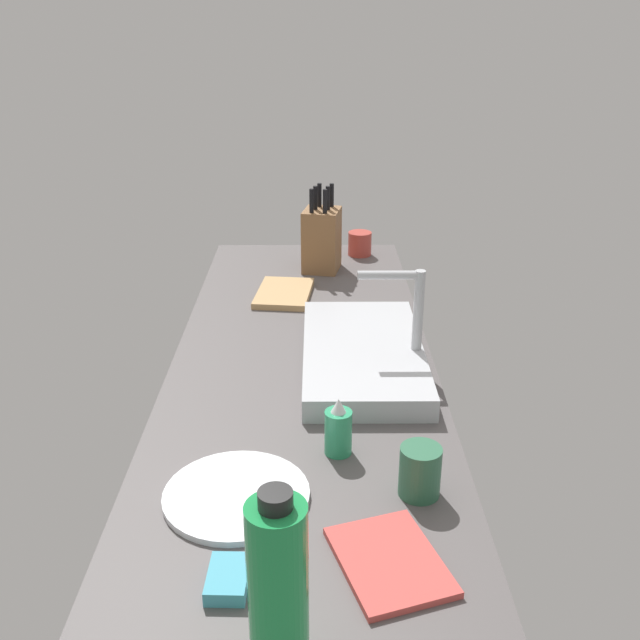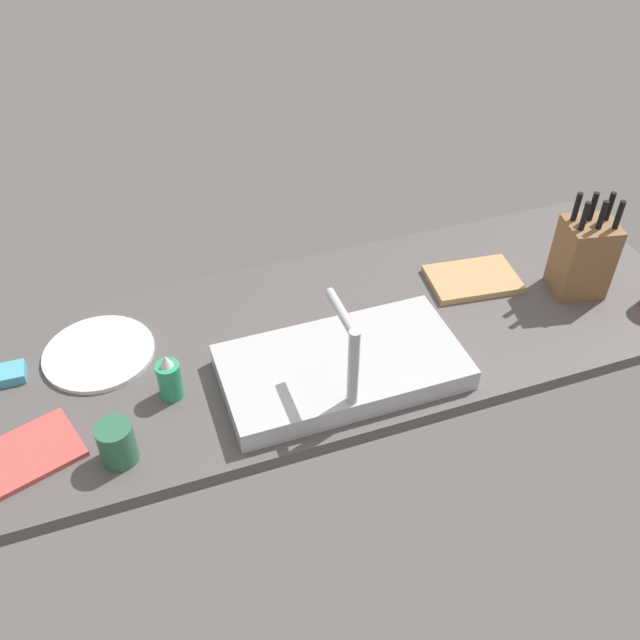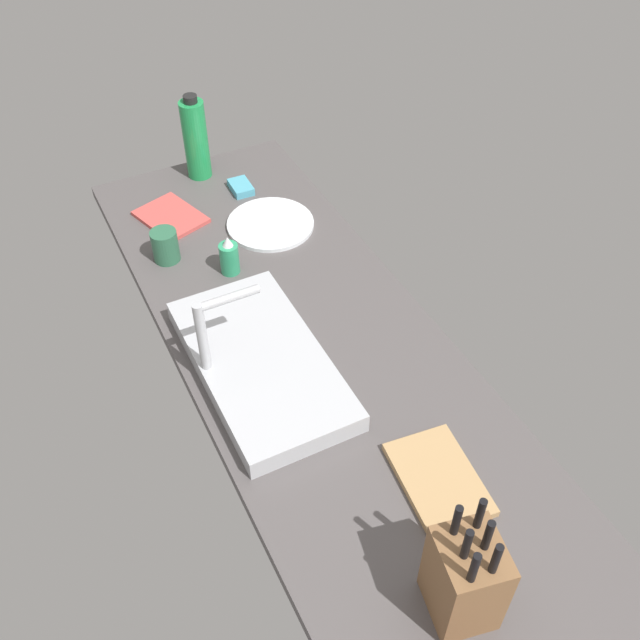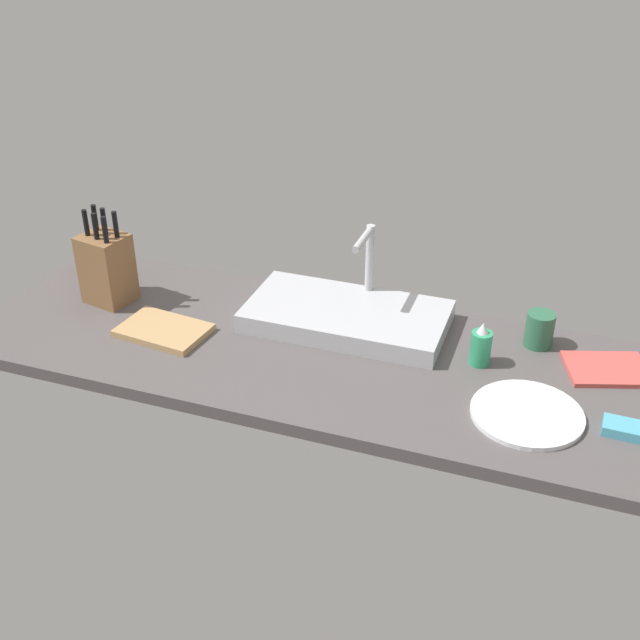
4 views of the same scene
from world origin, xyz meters
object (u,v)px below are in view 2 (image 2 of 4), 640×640
Objects in this scene: soap_bottle at (170,379)px; coffee_mug at (117,443)px; dinner_plate at (99,353)px; dish_towel at (28,454)px; faucet at (349,362)px; dish_sponge at (5,375)px; knife_block at (583,256)px; sink_basin at (342,367)px; cutting_board at (473,279)px.

soap_bottle reaches higher than coffee_mug.
dish_towel is (16.63, 25.23, 0.00)cm from dinner_plate.
dish_sponge is (69.49, -34.75, -13.75)cm from faucet.
soap_bottle is 0.46× the size of dinner_plate.
dish_towel is at bearing 12.94° from soap_bottle.
coffee_mug is at bearing 19.03° from knife_block.
dish_towel is at bearing -21.14° from coffee_mug.
faucet is 2.10× the size of soap_bottle.
knife_block is at bearing 173.89° from dish_sponge.
sink_basin is 2.73× the size of dish_towel.
cutting_board is 2.58× the size of dish_sponge.
knife_block reaches higher than sink_basin.
faucet is at bearing 26.74° from knife_block.
cutting_board is at bearing -170.56° from soap_bottle.
faucet is 58.61cm from cutting_board.
knife_block reaches higher than dish_sponge.
dinner_plate is 2.74× the size of coffee_mug.
knife_block is 141.83cm from dish_sponge.
faucet is 2.75× the size of dish_sponge.
sink_basin is at bearing -179.95° from dish_towel.
cutting_board is 96.45cm from dinner_plate.
sink_basin is 68.05cm from dish_towel.
faucet is 62.01cm from dinner_plate.
faucet is 2.64× the size of coffee_mug.
faucet is 48.88cm from coffee_mug.
cutting_board reaches higher than dinner_plate.
coffee_mug reaches higher than dinner_plate.
knife_block is at bearing -176.09° from dish_towel.
faucet is 67.68cm from dish_towel.
dinner_plate is at bearing -26.11° from sink_basin.
faucet is 1.25× the size of dish_towel.
coffee_mug is at bearing 124.97° from dish_sponge.
soap_bottle is 23.37cm from dinner_plate.
dish_towel is at bearing 99.70° from dish_sponge.
dinner_plate is at bearing -36.17° from faucet.
dish_sponge reaches higher than dinner_plate.
coffee_mug is at bearing -4.24° from faucet.
soap_bottle is 0.59× the size of dish_towel.
cutting_board is (23.58, -11.41, -9.58)cm from knife_block.
knife_block is 120.12cm from coffee_mug.
sink_basin is 50.86cm from coffee_mug.
faucet is (2.69, 10.42, 12.31)cm from sink_basin.
dish_towel is (65.33, -10.37, -14.35)cm from faucet.
cutting_board is 83.58cm from soap_bottle.
faucet is at bearing 143.83° from dinner_plate.
soap_bottle is (82.34, 13.70, 4.10)cm from cutting_board.
dish_sponge reaches higher than dish_towel.
faucet is at bearing 153.43° from dish_sponge.
faucet reaches higher than soap_bottle.
soap_bottle reaches higher than dish_sponge.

